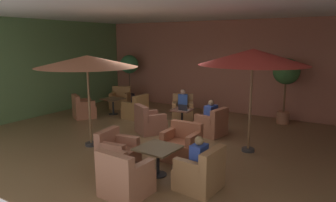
% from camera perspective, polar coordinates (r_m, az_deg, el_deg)
% --- Properties ---
extents(ground_plane, '(10.75, 8.65, 0.02)m').
position_cam_1_polar(ground_plane, '(8.85, -1.50, -7.11)').
color(ground_plane, brown).
extents(wall_back_brick, '(10.75, 0.08, 3.54)m').
position_cam_1_polar(wall_back_brick, '(12.24, 9.68, 6.37)').
color(wall_back_brick, '#A6624C').
rests_on(wall_back_brick, ground_plane).
extents(wall_left_accent, '(0.08, 8.65, 3.54)m').
position_cam_1_polar(wall_left_accent, '(12.24, -22.96, 5.64)').
color(wall_left_accent, '#597E49').
rests_on(wall_left_accent, ground_plane).
extents(ceiling_slab, '(10.75, 8.65, 0.06)m').
position_cam_1_polar(ceiling_slab, '(8.44, -1.63, 16.62)').
color(ceiling_slab, white).
rests_on(ceiling_slab, wall_back_brick).
extents(cafe_table_front_left, '(0.67, 0.67, 0.61)m').
position_cam_1_polar(cafe_table_front_left, '(9.80, 2.64, -2.65)').
color(cafe_table_front_left, black).
rests_on(cafe_table_front_left, ground_plane).
extents(armchair_front_left_north, '(0.99, 0.99, 0.88)m').
position_cam_1_polar(armchair_front_left_north, '(10.94, 2.77, -1.74)').
color(armchair_front_left_north, '#986A3F').
rests_on(armchair_front_left_north, ground_plane).
extents(armchair_front_left_east, '(1.04, 1.06, 0.88)m').
position_cam_1_polar(armchair_front_left_east, '(9.32, -3.49, -4.06)').
color(armchair_front_left_east, '#8F5844').
rests_on(armchair_front_left_east, ground_plane).
extents(armchair_front_left_south, '(0.88, 0.86, 0.84)m').
position_cam_1_polar(armchair_front_left_south, '(9.18, 8.17, -4.44)').
color(armchair_front_left_south, '#9F5F42').
rests_on(armchair_front_left_south, ground_plane).
extents(cafe_table_front_right, '(0.83, 0.83, 0.61)m').
position_cam_1_polar(cafe_table_front_right, '(6.41, -1.90, -9.61)').
color(cafe_table_front_right, black).
rests_on(cafe_table_front_right, ground_plane).
extents(armchair_front_right_north, '(0.81, 0.82, 0.84)m').
position_cam_1_polar(armchair_front_right_north, '(5.95, 6.10, -13.32)').
color(armchair_front_right_north, '#976A40').
rests_on(armchair_front_right_north, ground_plane).
extents(armchair_front_right_east, '(0.82, 0.71, 0.87)m').
position_cam_1_polar(armchair_front_right_east, '(7.28, 2.59, -8.44)').
color(armchair_front_right_east, '#A25C3D').
rests_on(armchair_front_right_east, ground_plane).
extents(armchair_front_right_south, '(0.84, 0.82, 0.83)m').
position_cam_1_polar(armchair_front_right_south, '(6.97, -9.48, -9.62)').
color(armchair_front_right_south, '#9E6349').
rests_on(armchair_front_right_south, ground_plane).
extents(armchair_front_right_west, '(0.81, 0.79, 0.88)m').
position_cam_1_polar(armchair_front_right_west, '(5.75, -8.05, -14.15)').
color(armchair_front_right_west, '#9E6548').
rests_on(armchair_front_right_west, ground_plane).
extents(cafe_table_mid_center, '(0.79, 0.79, 0.61)m').
position_cam_1_polar(cafe_table_mid_center, '(11.79, -10.25, -0.13)').
color(cafe_table_mid_center, black).
rests_on(cafe_table_mid_center, ground_plane).
extents(armchair_mid_center_north, '(0.74, 0.76, 0.88)m').
position_cam_1_polar(armchair_mid_center_north, '(11.06, -6.03, -1.65)').
color(armchair_mid_center_north, olive).
rests_on(armchair_mid_center_north, ground_plane).
extents(armchair_mid_center_east, '(1.03, 1.02, 0.88)m').
position_cam_1_polar(armchair_mid_center_east, '(12.90, -8.88, 0.14)').
color(armchair_mid_center_east, '#9A6A3A').
rests_on(armchair_mid_center_east, ground_plane).
extents(armchair_mid_center_south, '(0.99, 0.99, 0.86)m').
position_cam_1_polar(armchair_mid_center_south, '(11.53, -15.58, -1.46)').
color(armchair_mid_center_south, '#9C5C3F').
rests_on(armchair_mid_center_south, ground_plane).
extents(patio_umbrella_tall_red, '(2.64, 2.64, 2.59)m').
position_cam_1_polar(patio_umbrella_tall_red, '(7.68, 15.59, 7.88)').
color(patio_umbrella_tall_red, '#2D2D2D').
rests_on(patio_umbrella_tall_red, ground_plane).
extents(patio_umbrella_center_beige, '(2.60, 2.60, 2.41)m').
position_cam_1_polar(patio_umbrella_center_beige, '(8.10, -14.89, 7.11)').
color(patio_umbrella_center_beige, '#2D2D2D').
rests_on(patio_umbrella_center_beige, ground_plane).
extents(potted_tree_left_corner, '(0.86, 0.86, 2.21)m').
position_cam_1_polar(potted_tree_left_corner, '(10.86, 21.21, 4.36)').
color(potted_tree_left_corner, '#AB694A').
rests_on(potted_tree_left_corner, ground_plane).
extents(potted_tree_mid_left, '(0.81, 0.81, 2.15)m').
position_cam_1_polar(potted_tree_mid_left, '(13.63, -7.24, 6.04)').
color(potted_tree_mid_left, '#312D36').
rests_on(potted_tree_mid_left, ground_plane).
extents(patron_blue_shirt, '(0.26, 0.34, 0.63)m').
position_cam_1_polar(patron_blue_shirt, '(5.83, 5.80, -9.93)').
color(patron_blue_shirt, '#2D4598').
rests_on(patron_blue_shirt, ground_plane).
extents(patron_by_window, '(0.39, 0.34, 0.67)m').
position_cam_1_polar(patron_by_window, '(10.81, 2.78, 0.24)').
color(patron_by_window, '#31509E').
rests_on(patron_by_window, ground_plane).
extents(patron_with_friend, '(0.31, 0.43, 0.63)m').
position_cam_1_polar(patron_with_friend, '(9.11, 8.02, -2.08)').
color(patron_with_friend, '#2E4595').
rests_on(patron_with_friend, ground_plane).
extents(iced_drink_cup, '(0.08, 0.08, 0.11)m').
position_cam_1_polar(iced_drink_cup, '(9.68, 3.08, -1.35)').
color(iced_drink_cup, white).
rests_on(iced_drink_cup, cafe_table_front_left).
extents(open_laptop, '(0.33, 0.25, 0.20)m').
position_cam_1_polar(open_laptop, '(9.60, 2.92, -1.48)').
color(open_laptop, '#9EA0A5').
rests_on(open_laptop, cafe_table_front_left).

